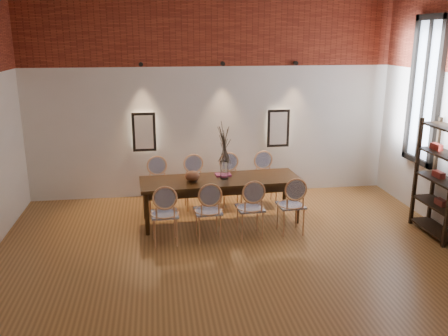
{
  "coord_description": "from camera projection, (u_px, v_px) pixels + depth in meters",
  "views": [
    {
      "loc": [
        -1.06,
        -5.48,
        3.06
      ],
      "look_at": [
        -0.04,
        1.61,
        1.05
      ],
      "focal_mm": 38.0,
      "sensor_mm": 36.0,
      "label": 1
    }
  ],
  "objects": [
    {
      "name": "niche_left",
      "position": [
        144.0,
        132.0,
        8.95
      ],
      "size": [
        0.36,
        0.06,
        0.66
      ],
      "primitive_type": "cube",
      "color": "#FFEAC6",
      "rests_on": "wall_back"
    },
    {
      "name": "chair_far_a",
      "position": [
        158.0,
        186.0,
        8.45
      ],
      "size": [
        0.46,
        0.46,
        0.94
      ],
      "primitive_type": null,
      "rotation": [
        0.0,
        0.0,
        3.2
      ],
      "color": "tan",
      "rests_on": "floor"
    },
    {
      "name": "chair_far_b",
      "position": [
        195.0,
        183.0,
        8.58
      ],
      "size": [
        0.46,
        0.46,
        0.94
      ],
      "primitive_type": null,
      "rotation": [
        0.0,
        0.0,
        3.2
      ],
      "color": "tan",
      "rests_on": "floor"
    },
    {
      "name": "bowl",
      "position": [
        192.0,
        176.0,
        7.74
      ],
      "size": [
        0.24,
        0.24,
        0.18
      ],
      "primitive_type": "ellipsoid",
      "color": "brown",
      "rests_on": "dining_table"
    },
    {
      "name": "wall_back",
      "position": [
        211.0,
        93.0,
        9.03
      ],
      "size": [
        7.0,
        0.1,
        4.0
      ],
      "primitive_type": "cube",
      "color": "silver",
      "rests_on": "ground"
    },
    {
      "name": "chair_far_d",
      "position": [
        266.0,
        179.0,
        8.83
      ],
      "size": [
        0.46,
        0.46,
        0.94
      ],
      "primitive_type": null,
      "rotation": [
        0.0,
        0.0,
        3.2
      ],
      "color": "tan",
      "rests_on": "floor"
    },
    {
      "name": "chair_near_b",
      "position": [
        208.0,
        211.0,
        7.25
      ],
      "size": [
        0.46,
        0.46,
        0.94
      ],
      "primitive_type": null,
      "rotation": [
        0.0,
        0.0,
        0.05
      ],
      "color": "tan",
      "rests_on": "floor"
    },
    {
      "name": "shelving_rack",
      "position": [
        442.0,
        180.0,
        7.33
      ],
      "size": [
        0.38,
        1.0,
        1.8
      ],
      "primitive_type": null,
      "rotation": [
        0.0,
        0.0,
        0.0
      ],
      "color": "black",
      "rests_on": "floor"
    },
    {
      "name": "niche_right",
      "position": [
        278.0,
        128.0,
        9.31
      ],
      "size": [
        0.36,
        0.06,
        0.66
      ],
      "primitive_type": "cube",
      "color": "#FFEAC6",
      "rests_on": "wall_back"
    },
    {
      "name": "chair_far_c",
      "position": [
        231.0,
        181.0,
        8.71
      ],
      "size": [
        0.46,
        0.46,
        0.94
      ],
      "primitive_type": null,
      "rotation": [
        0.0,
        0.0,
        3.2
      ],
      "color": "tan",
      "rests_on": "floor"
    },
    {
      "name": "chair_near_d",
      "position": [
        291.0,
        205.0,
        7.5
      ],
      "size": [
        0.46,
        0.46,
        0.94
      ],
      "primitive_type": null,
      "rotation": [
        0.0,
        0.0,
        0.05
      ],
      "color": "tan",
      "rests_on": "floor"
    },
    {
      "name": "window_frame",
      "position": [
        424.0,
        91.0,
        7.99
      ],
      "size": [
        0.08,
        0.9,
        2.5
      ],
      "primitive_type": "cube",
      "color": "black",
      "rests_on": "wall_right"
    },
    {
      "name": "book",
      "position": [
        223.0,
        175.0,
        8.08
      ],
      "size": [
        0.27,
        0.19,
        0.03
      ],
      "primitive_type": "cube",
      "rotation": [
        0.0,
        0.0,
        0.05
      ],
      "color": "#892D5A",
      "rests_on": "dining_table"
    },
    {
      "name": "vase",
      "position": [
        224.0,
        170.0,
        7.87
      ],
      "size": [
        0.14,
        0.14,
        0.3
      ],
      "primitive_type": "cylinder",
      "color": "silver",
      "rests_on": "dining_table"
    },
    {
      "name": "window_mullion",
      "position": [
        424.0,
        91.0,
        7.99
      ],
      "size": [
        0.06,
        0.06,
        2.4
      ],
      "primitive_type": "cube",
      "color": "black",
      "rests_on": "wall_right"
    },
    {
      "name": "spot_fixture_left",
      "position": [
        141.0,
        64.0,
        8.58
      ],
      "size": [
        0.08,
        0.1,
        0.08
      ],
      "primitive_type": "cylinder",
      "rotation": [
        1.57,
        0.0,
        0.0
      ],
      "color": "black",
      "rests_on": "wall_back"
    },
    {
      "name": "chair_near_c",
      "position": [
        250.0,
        208.0,
        7.37
      ],
      "size": [
        0.46,
        0.46,
        0.94
      ],
      "primitive_type": null,
      "rotation": [
        0.0,
        0.0,
        0.05
      ],
      "color": "tan",
      "rests_on": "floor"
    },
    {
      "name": "chair_near_a",
      "position": [
        165.0,
        214.0,
        7.12
      ],
      "size": [
        0.46,
        0.46,
        0.94
      ],
      "primitive_type": null,
      "rotation": [
        0.0,
        0.0,
        0.05
      ],
      "color": "tan",
      "rests_on": "floor"
    },
    {
      "name": "spot_fixture_right",
      "position": [
        296.0,
        63.0,
        8.98
      ],
      "size": [
        0.08,
        0.1,
        0.08
      ],
      "primitive_type": "cylinder",
      "rotation": [
        1.57,
        0.0,
        0.0
      ],
      "color": "black",
      "rests_on": "wall_back"
    },
    {
      "name": "dried_branches",
      "position": [
        224.0,
        144.0,
        7.75
      ],
      "size": [
        0.5,
        0.5,
        0.7
      ],
      "primitive_type": null,
      "color": "#443A2B",
      "rests_on": "vase"
    },
    {
      "name": "brick_band_back",
      "position": [
        211.0,
        24.0,
        8.63
      ],
      "size": [
        7.0,
        0.02,
        1.5
      ],
      "primitive_type": "cube",
      "color": "maroon",
      "rests_on": "ground"
    },
    {
      "name": "window_glass",
      "position": [
        425.0,
        91.0,
        7.99
      ],
      "size": [
        0.02,
        0.78,
        2.38
      ],
      "primitive_type": "cube",
      "color": "silver",
      "rests_on": "wall_right"
    },
    {
      "name": "dining_table",
      "position": [
        221.0,
        200.0,
        8.0
      ],
      "size": [
        2.7,
        1.0,
        0.75
      ],
      "primitive_type": "cube",
      "rotation": [
        0.0,
        0.0,
        0.05
      ],
      "color": "#321D0C",
      "rests_on": "floor"
    },
    {
      "name": "spot_fixture_mid",
      "position": [
        223.0,
        64.0,
        8.79
      ],
      "size": [
        0.08,
        0.1,
        0.08
      ],
      "primitive_type": "cylinder",
      "rotation": [
        1.57,
        0.0,
        0.0
      ],
      "color": "black",
      "rests_on": "wall_back"
    },
    {
      "name": "floor",
      "position": [
        244.0,
        279.0,
        6.2
      ],
      "size": [
        7.0,
        7.0,
        0.02
      ],
      "primitive_type": "cube",
      "color": "olive",
      "rests_on": "ground"
    },
    {
      "name": "wall_front",
      "position": [
        385.0,
        265.0,
        2.27
      ],
      "size": [
        7.0,
        0.1,
        4.0
      ],
      "primitive_type": "cube",
      "color": "silver",
      "rests_on": "ground"
    }
  ]
}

